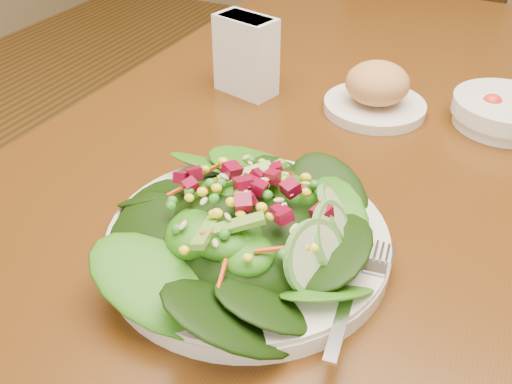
% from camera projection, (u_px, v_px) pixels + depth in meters
% --- Properties ---
extents(dining_table, '(0.90, 1.40, 0.75)m').
position_uv_depth(dining_table, '(369.00, 183.00, 0.90)').
color(dining_table, '#482109').
rests_on(dining_table, ground_plane).
extents(chair_far, '(0.51, 0.51, 1.00)m').
position_uv_depth(chair_far, '(427.00, 39.00, 1.75)').
color(chair_far, '#3C240E').
rests_on(chair_far, ground_plane).
extents(salad_plate, '(0.31, 0.30, 0.09)m').
position_uv_depth(salad_plate, '(256.00, 230.00, 0.60)').
color(salad_plate, silver).
rests_on(salad_plate, dining_table).
extents(bread_plate, '(0.16, 0.16, 0.08)m').
position_uv_depth(bread_plate, '(376.00, 92.00, 0.87)').
color(bread_plate, silver).
rests_on(bread_plate, dining_table).
extents(tomato_bowl, '(0.15, 0.15, 0.05)m').
position_uv_depth(tomato_bowl, '(504.00, 112.00, 0.84)').
color(tomato_bowl, silver).
rests_on(tomato_bowl, dining_table).
extents(napkin_holder, '(0.11, 0.07, 0.12)m').
position_uv_depth(napkin_holder, '(246.00, 53.00, 0.90)').
color(napkin_holder, white).
rests_on(napkin_holder, dining_table).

